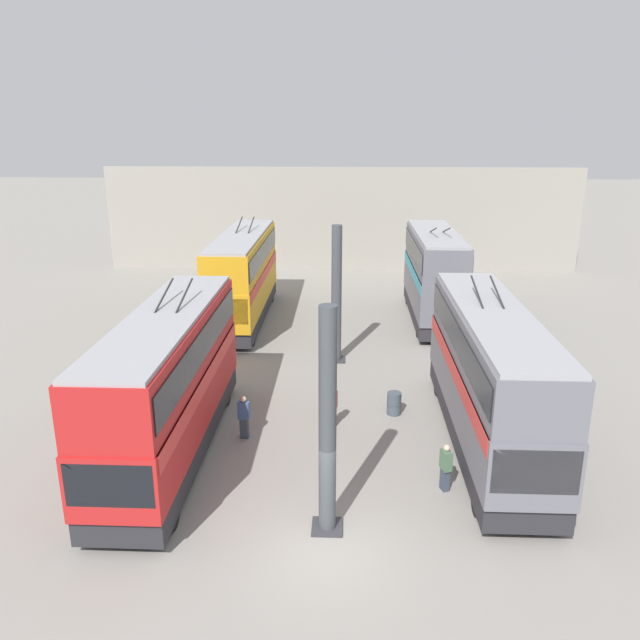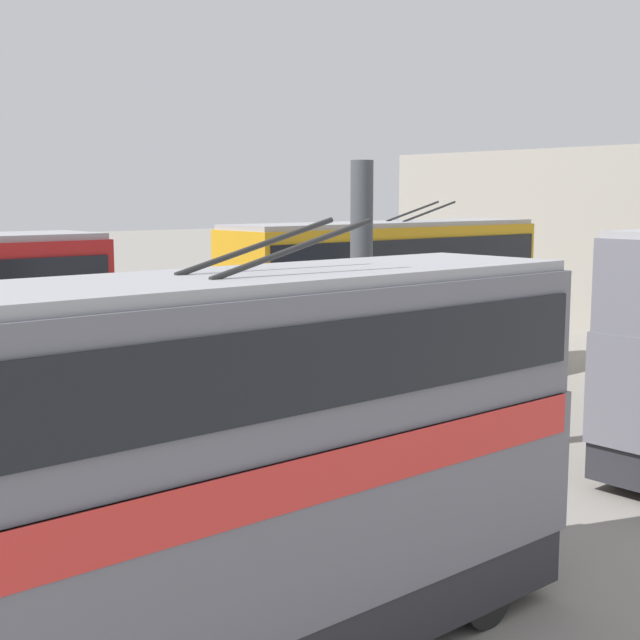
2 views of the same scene
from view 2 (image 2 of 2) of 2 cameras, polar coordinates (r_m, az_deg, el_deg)
support_column_far at (r=18.99m, az=2.64°, el=-0.07°), size 0.86×0.86×6.52m
bus_left_near at (r=10.11m, az=-9.25°, el=-9.41°), size 11.41×2.54×5.51m
bus_right_mid at (r=27.20m, az=4.37°, el=1.71°), size 11.32×2.54×5.63m
person_aisle_midway at (r=15.74m, az=-16.62°, el=-10.50°), size 0.48×0.45×1.69m
oil_drum at (r=14.43m, az=-7.85°, el=-13.83°), size 0.58×0.58×0.90m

